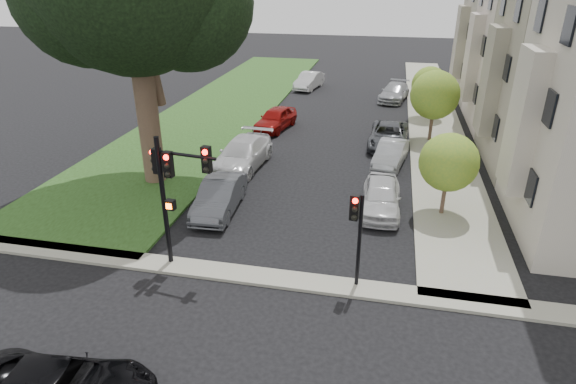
% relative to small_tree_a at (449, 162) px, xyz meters
% --- Properties ---
extents(ground, '(140.00, 140.00, 0.00)m').
position_rel_small_tree_a_xyz_m(ground, '(-6.20, -8.27, -2.48)').
color(ground, black).
rests_on(ground, ground).
extents(grass_strip, '(8.00, 44.00, 0.12)m').
position_rel_small_tree_a_xyz_m(grass_strip, '(-15.20, 15.73, -2.42)').
color(grass_strip, '#203B11').
rests_on(grass_strip, ground).
extents(sidewalk_right, '(3.50, 44.00, 0.12)m').
position_rel_small_tree_a_xyz_m(sidewalk_right, '(0.55, 15.73, -2.42)').
color(sidewalk_right, '#9C9C7D').
rests_on(sidewalk_right, ground).
extents(sidewalk_cross, '(60.00, 1.00, 0.12)m').
position_rel_small_tree_a_xyz_m(sidewalk_cross, '(-6.20, -6.27, -2.42)').
color(sidewalk_cross, '#9C9C7D').
rests_on(sidewalk_cross, ground).
extents(house_c, '(7.70, 7.55, 15.97)m').
position_rel_small_tree_a_xyz_m(house_c, '(6.25, 14.73, 4.46)').
color(house_c, '#B3ADA5').
rests_on(house_c, ground).
extents(house_d, '(7.70, 7.55, 15.97)m').
position_rel_small_tree_a_xyz_m(house_d, '(6.25, 22.23, 4.46)').
color(house_d, '#9E9680').
rests_on(house_d, ground).
extents(small_tree_a, '(2.48, 2.48, 3.72)m').
position_rel_small_tree_a_xyz_m(small_tree_a, '(0.00, 0.00, 0.00)').
color(small_tree_a, '#4D3E35').
rests_on(small_tree_a, ground).
extents(small_tree_b, '(2.94, 2.94, 4.41)m').
position_rel_small_tree_a_xyz_m(small_tree_b, '(0.00, 10.15, 0.46)').
color(small_tree_b, '#4D3E35').
rests_on(small_tree_b, ground).
extents(small_tree_c, '(2.48, 2.48, 3.72)m').
position_rel_small_tree_a_xyz_m(small_tree_c, '(0.00, 15.24, -0.00)').
color(small_tree_c, '#4D3E35').
rests_on(small_tree_c, ground).
extents(traffic_signal_main, '(2.40, 0.63, 4.89)m').
position_rel_small_tree_a_xyz_m(traffic_signal_main, '(-9.61, -6.04, 0.90)').
color(traffic_signal_main, black).
rests_on(traffic_signal_main, ground).
extents(traffic_signal_secondary, '(0.45, 0.36, 3.47)m').
position_rel_small_tree_a_xyz_m(traffic_signal_secondary, '(-3.35, -6.08, -0.06)').
color(traffic_signal_secondary, black).
rests_on(traffic_signal_secondary, ground).
extents(car_parked_0, '(1.74, 4.23, 1.43)m').
position_rel_small_tree_a_xyz_m(car_parked_0, '(-2.65, -0.17, -1.76)').
color(car_parked_0, silver).
rests_on(car_parked_0, ground).
extents(car_parked_1, '(2.05, 4.15, 1.31)m').
position_rel_small_tree_a_xyz_m(car_parked_1, '(-2.33, 5.55, -1.82)').
color(car_parked_1, '#999BA0').
rests_on(car_parked_1, ground).
extents(car_parked_2, '(2.45, 4.98, 1.36)m').
position_rel_small_tree_a_xyz_m(car_parked_2, '(-2.51, 8.69, -1.80)').
color(car_parked_2, '#3F4247').
rests_on(car_parked_2, ground).
extents(car_parked_4, '(2.74, 4.95, 1.36)m').
position_rel_small_tree_a_xyz_m(car_parked_4, '(-2.32, 20.21, -1.80)').
color(car_parked_4, '#999BA0').
rests_on(car_parked_4, ground).
extents(car_parked_5, '(1.76, 4.42, 1.43)m').
position_rel_small_tree_a_xyz_m(car_parked_5, '(-9.65, -1.68, -1.76)').
color(car_parked_5, '#3F4247').
rests_on(car_parked_5, ground).
extents(car_parked_6, '(2.55, 5.49, 1.55)m').
position_rel_small_tree_a_xyz_m(car_parked_6, '(-10.16, 3.53, -1.70)').
color(car_parked_6, silver).
rests_on(car_parked_6, ground).
extents(car_parked_7, '(2.49, 4.50, 1.45)m').
position_rel_small_tree_a_xyz_m(car_parked_7, '(-10.01, 10.64, -1.75)').
color(car_parked_7, maroon).
rests_on(car_parked_7, ground).
extents(car_parked_9, '(2.29, 4.55, 1.43)m').
position_rel_small_tree_a_xyz_m(car_parked_9, '(-9.85, 22.95, -1.76)').
color(car_parked_9, silver).
rests_on(car_parked_9, ground).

